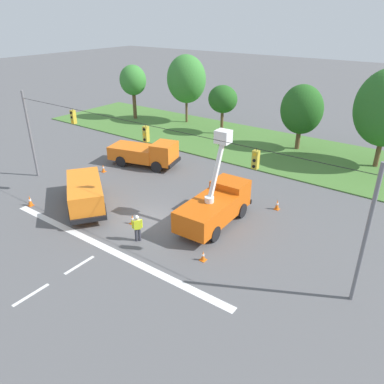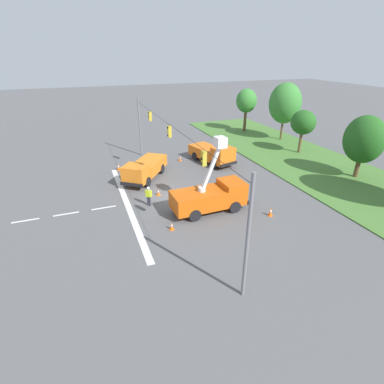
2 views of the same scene
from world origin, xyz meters
name	(u,v)px [view 1 (image 1 of 2)]	position (x,y,z in m)	size (l,w,h in m)	color
ground_plane	(152,220)	(0.00, 0.00, 0.00)	(200.00, 200.00, 0.00)	#565659
grass_verge	(269,148)	(0.00, 18.00, 0.05)	(56.00, 12.00, 0.10)	#477533
lane_markings	(87,260)	(0.00, -5.56, 0.00)	(17.60, 15.25, 0.01)	silver
signal_gantry	(149,159)	(0.02, 0.00, 4.43)	(26.20, 0.33, 7.20)	slate
tree_far_west	(133,81)	(-19.22, 18.52, 4.87)	(3.42, 3.21, 6.78)	brown
tree_west	(186,79)	(-12.72, 20.99, 5.33)	(4.87, 4.36, 8.18)	brown
tree_centre	(223,99)	(-6.52, 19.35, 3.98)	(3.31, 2.91, 5.51)	brown
tree_east	(302,110)	(2.42, 19.48, 4.08)	(4.16, 3.62, 6.49)	brown
utility_truck_bucket_lift	(216,204)	(3.61, 2.24, 1.38)	(2.59, 6.33, 6.19)	#D6560F
utility_truck_support_near	(85,193)	(-5.02, -1.35, 1.15)	(6.71, 5.84, 2.17)	orange
utility_truck_support_far	(146,153)	(-7.06, 7.25, 1.18)	(6.66, 3.91, 2.32)	orange
road_worker	(137,227)	(0.95, -2.35, 1.00)	(0.47, 0.51, 1.77)	#383842
traffic_cone_foreground_left	(103,168)	(-9.07, 3.86, 0.34)	(0.36, 0.36, 0.70)	orange
traffic_cone_foreground_right	(30,201)	(-8.55, -3.57, 0.40)	(0.36, 0.36, 0.80)	orange
traffic_cone_mid_left	(132,219)	(-0.76, -1.08, 0.32)	(0.36, 0.36, 0.66)	orange
traffic_cone_mid_right	(277,204)	(6.16, 6.41, 0.38)	(0.36, 0.36, 0.77)	orange
traffic_cone_near_bucket	(203,256)	(5.32, -1.67, 0.30)	(0.36, 0.36, 0.63)	orange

